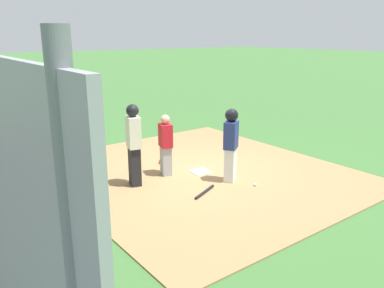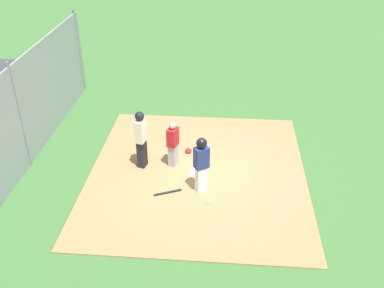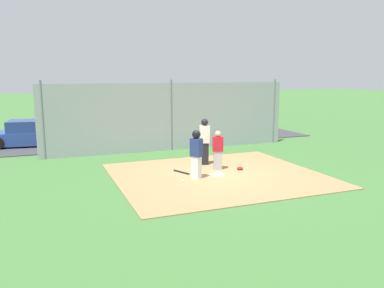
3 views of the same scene
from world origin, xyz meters
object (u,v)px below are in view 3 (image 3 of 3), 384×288
runner (196,151)px  baseball (183,181)px  umpire (205,140)px  catcher_mask (240,168)px  parked_car_red (186,125)px  parked_car_blue (31,134)px  home_plate (218,175)px  catcher (218,150)px  baseball_bat (181,172)px

runner → baseball: runner is taller
umpire → baseball: size_ratio=24.85×
catcher_mask → baseball: (2.57, 0.77, -0.02)m
parked_car_red → parked_car_blue: bearing=-176.0°
home_plate → catcher_mask: catcher_mask is taller
parked_car_red → runner: bearing=-108.6°
catcher → home_plate: bearing=-7.7°
umpire → baseball_bat: size_ratio=2.30×
home_plate → baseball_bat: (1.11, -0.76, 0.02)m
home_plate → runner: 1.33m
baseball → catcher: bearing=-147.4°
baseball → parked_car_blue: 10.44m
parked_car_red → catcher: bearing=-102.9°
umpire → runner: (1.11, 1.86, -0.00)m
runner → baseball_bat: 1.34m
catcher → catcher_mask: bearing=79.3°
home_plate → umpire: umpire is taller
catcher_mask → parked_car_red: parked_car_red is taller
catcher_mask → baseball_bat: bearing=-9.9°
home_plate → baseball: 1.52m
baseball → parked_car_red: 10.57m
baseball_bat → baseball: baseball is taller
home_plate → runner: runner is taller
runner → catcher_mask: size_ratio=7.07×
home_plate → catcher: size_ratio=0.30×
baseball → umpire: bearing=-128.8°
baseball → catcher_mask: bearing=-163.3°
catcher → umpire: bearing=-153.7°
catcher → baseball: (1.83, 1.17, -0.72)m
catcher → catcher_mask: catcher is taller
baseball_bat → parked_car_blue: bearing=-170.9°
baseball_bat → baseball: 1.21m
home_plate → parked_car_red: 9.75m
baseball → home_plate: bearing=-164.9°
catcher → parked_car_blue: catcher is taller
home_plate → parked_car_blue: 10.87m
parked_car_blue → home_plate: bearing=132.0°
baseball_bat → parked_car_red: (-3.46, -8.68, 0.55)m
parked_car_blue → parked_car_red: bearing=-169.5°
catcher_mask → baseball: 2.69m
home_plate → runner: size_ratio=0.26×
baseball_bat → parked_car_red: size_ratio=0.19×
catcher_mask → baseball: catcher_mask is taller
parked_car_red → baseball_bat: bearing=-111.6°
runner → catcher_mask: bearing=-17.7°
catcher → parked_car_red: bearing=-175.6°
runner → baseball_bat: bearing=70.3°
umpire → catcher_mask: 1.84m
runner → parked_car_blue: bearing=88.2°
catcher → baseball: bearing=-40.0°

